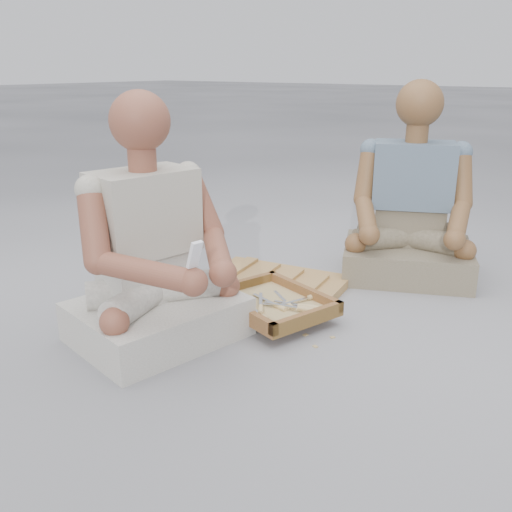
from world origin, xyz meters
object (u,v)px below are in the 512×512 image
Objects in this scene: craftsman at (154,260)px; tool_tray at (273,304)px; companion at (410,214)px; carved_panel at (274,283)px.

tool_tray is at bearing 158.86° from craftsman.
companion is at bearing 73.44° from tool_tray.
carved_panel is 0.68× the size of companion.
tool_tray is 0.57m from craftsman.
craftsman reaches higher than tool_tray.
tool_tray reaches higher than carved_panel.
craftsman is 0.98× the size of companion.
craftsman is (-0.07, -0.73, 0.31)m from carved_panel.
companion is (0.53, 1.29, -0.00)m from craftsman.
companion is at bearing 50.90° from carved_panel.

